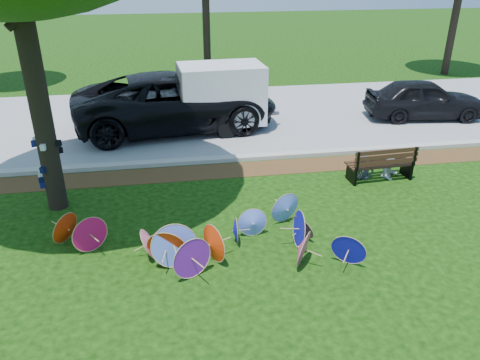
% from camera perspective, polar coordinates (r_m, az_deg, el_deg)
% --- Properties ---
extents(ground, '(90.00, 90.00, 0.00)m').
position_cam_1_polar(ground, '(8.99, -1.11, -10.89)').
color(ground, black).
rests_on(ground, ground).
extents(mulch_strip, '(90.00, 1.00, 0.01)m').
position_cam_1_polar(mulch_strip, '(12.87, -3.99, 1.00)').
color(mulch_strip, '#472D16').
rests_on(mulch_strip, ground).
extents(curb, '(90.00, 0.30, 0.12)m').
position_cam_1_polar(curb, '(13.48, -4.29, 2.43)').
color(curb, '#B7B5AD').
rests_on(curb, ground).
extents(street, '(90.00, 8.00, 0.01)m').
position_cam_1_polar(street, '(17.38, -5.58, 7.57)').
color(street, gray).
rests_on(street, ground).
extents(parasol_pile, '(6.05, 2.29, 0.90)m').
position_cam_1_polar(parasol_pile, '(9.24, -3.18, -7.01)').
color(parasol_pile, '#5B7BEE').
rests_on(parasol_pile, ground).
extents(black_van, '(7.11, 3.97, 1.88)m').
position_cam_1_polar(black_van, '(16.07, -7.76, 9.44)').
color(black_van, black).
rests_on(black_van, ground).
extents(dark_pickup, '(4.31, 2.15, 1.41)m').
position_cam_1_polar(dark_pickup, '(18.35, 21.53, 9.17)').
color(dark_pickup, black).
rests_on(dark_pickup, ground).
extents(cargo_trailer, '(2.81, 1.87, 2.50)m').
position_cam_1_polar(cargo_trailer, '(15.74, -2.27, 10.49)').
color(cargo_trailer, white).
rests_on(cargo_trailer, ground).
extents(park_bench, '(1.82, 0.79, 0.93)m').
position_cam_1_polar(park_bench, '(12.82, 16.65, 2.08)').
color(park_bench, black).
rests_on(park_bench, ground).
extents(person_left, '(0.51, 0.39, 1.25)m').
position_cam_1_polar(person_left, '(12.65, 15.21, 2.73)').
color(person_left, '#39414D').
rests_on(person_left, ground).
extents(person_right, '(0.65, 0.57, 1.14)m').
position_cam_1_polar(person_right, '(12.97, 18.02, 2.68)').
color(person_right, '#BBBCC4').
rests_on(person_right, ground).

